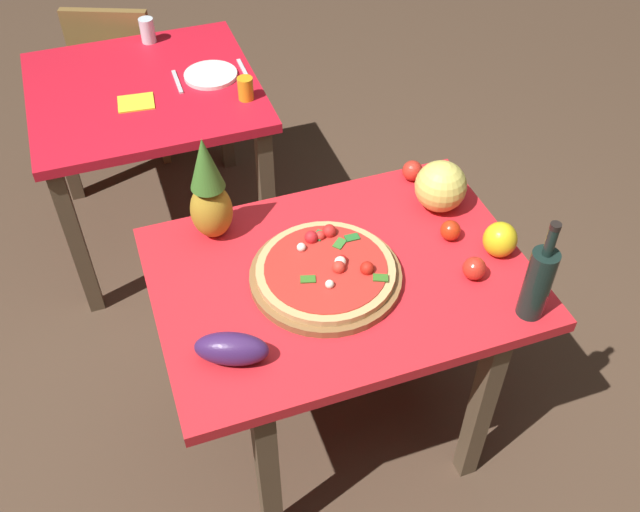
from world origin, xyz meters
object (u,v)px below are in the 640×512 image
at_px(tomato_by_bottle, 412,171).
at_px(tomato_at_corner, 474,268).
at_px(drinking_glass_water, 147,30).
at_px(knife_utensil, 244,70).
at_px(pizza, 326,269).
at_px(dinner_plate, 211,75).
at_px(dining_chair, 124,71).
at_px(pizza_board, 326,276).
at_px(display_table, 340,297).
at_px(fork_utensil, 177,82).
at_px(wine_bottle, 538,282).
at_px(pineapple_left, 209,194).
at_px(eggplant, 232,349).
at_px(melon, 441,186).
at_px(tomato_beside_pepper, 450,230).
at_px(drinking_glass_juice, 246,89).
at_px(background_table, 147,111).
at_px(napkin_folded, 136,103).
at_px(bell_pepper, 500,240).

bearing_deg(tomato_by_bottle, tomato_at_corner, -92.83).
bearing_deg(drinking_glass_water, knife_utensil, -49.25).
bearing_deg(knife_utensil, drinking_glass_water, 131.15).
height_order(pizza, dinner_plate, pizza).
height_order(dinner_plate, knife_utensil, dinner_plate).
xyz_separation_m(dining_chair, pizza_board, (0.37, -1.94, 0.30)).
xyz_separation_m(display_table, fork_utensil, (-0.25, 1.23, 0.11)).
distance_m(wine_bottle, drinking_glass_water, 2.08).
height_order(dining_chair, pineapple_left, pineapple_left).
height_order(pizza, tomato_by_bottle, pizza).
bearing_deg(dinner_plate, dining_chair, 114.37).
relative_size(eggplant, drinking_glass_water, 1.87).
bearing_deg(melon, tomato_beside_pepper, -102.76).
relative_size(dining_chair, drinking_glass_juice, 9.29).
bearing_deg(pineapple_left, background_table, 94.39).
distance_m(melon, tomato_at_corner, 0.33).
bearing_deg(tomato_beside_pepper, napkin_folded, 126.20).
bearing_deg(dinner_plate, pizza_board, -87.33).
bearing_deg(drinking_glass_water, tomato_by_bottle, -61.61).
relative_size(drinking_glass_juice, napkin_folded, 0.65).
bearing_deg(napkin_folded, display_table, -69.11).
bearing_deg(background_table, pizza, -74.80).
height_order(eggplant, napkin_folded, eggplant).
distance_m(pizza_board, knife_utensil, 1.25).
xyz_separation_m(bell_pepper, fork_utensil, (-0.74, 1.31, -0.05)).
relative_size(dining_chair, pizza, 2.06).
height_order(background_table, wine_bottle, wine_bottle).
bearing_deg(napkin_folded, pizza_board, -71.58).
bearing_deg(tomato_beside_pepper, background_table, 122.07).
xyz_separation_m(tomato_by_bottle, drinking_glass_juice, (-0.41, 0.68, 0.01)).
relative_size(tomato_at_corner, knife_utensil, 0.39).
relative_size(eggplant, dinner_plate, 0.91).
xyz_separation_m(pizza, dinner_plate, (-0.06, 1.24, -0.03)).
xyz_separation_m(eggplant, tomato_beside_pepper, (0.76, 0.23, -0.01)).
distance_m(tomato_beside_pepper, drinking_glass_water, 1.73).
height_order(display_table, pizza, pizza).
height_order(display_table, napkin_folded, napkin_folded).
xyz_separation_m(wine_bottle, drinking_glass_water, (-0.75, 1.94, -0.07)).
xyz_separation_m(dining_chair, tomato_by_bottle, (0.81, -1.59, 0.32)).
distance_m(display_table, background_table, 1.31).
xyz_separation_m(display_table, background_table, (-0.39, 1.25, -0.01)).
height_order(background_table, fork_utensil, fork_utensil).
height_order(background_table, napkin_folded, napkin_folded).
bearing_deg(pizza, drinking_glass_juice, 88.18).
xyz_separation_m(dining_chair, pizza, (0.38, -1.93, 0.33)).
bearing_deg(melon, pineapple_left, 170.80).
xyz_separation_m(tomato_by_bottle, napkin_folded, (-0.82, 0.79, -0.03)).
distance_m(fork_utensil, napkin_folded, 0.21).
distance_m(tomato_beside_pepper, napkin_folded, 1.37).
xyz_separation_m(pizza_board, bell_pepper, (0.54, -0.07, 0.04)).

